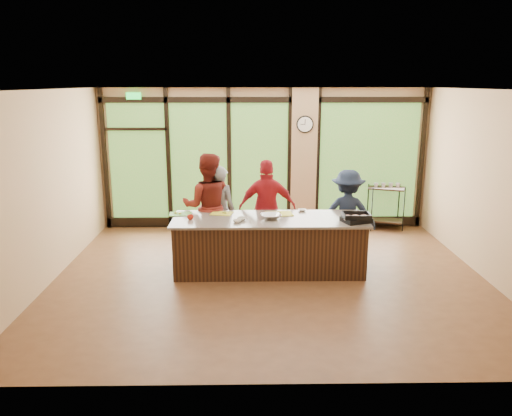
{
  "coord_description": "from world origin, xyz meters",
  "views": [
    {
      "loc": [
        -0.35,
        -7.66,
        3.1
      ],
      "look_at": [
        -0.22,
        0.4,
        1.07
      ],
      "focal_mm": 35.0,
      "sensor_mm": 36.0,
      "label": 1
    }
  ],
  "objects_px": {
    "bar_cart": "(386,201)",
    "flower_stand": "(213,221)",
    "island_base": "(269,246)",
    "cook_left": "(220,211)",
    "cook_right": "(347,213)",
    "roasting_pan": "(356,220)"
  },
  "relations": [
    {
      "from": "bar_cart",
      "to": "flower_stand",
      "type": "bearing_deg",
      "value": -150.18
    },
    {
      "from": "roasting_pan",
      "to": "flower_stand",
      "type": "height_order",
      "value": "roasting_pan"
    },
    {
      "from": "cook_right",
      "to": "flower_stand",
      "type": "relative_size",
      "value": 2.26
    },
    {
      "from": "island_base",
      "to": "cook_left",
      "type": "bearing_deg",
      "value": 137.07
    },
    {
      "from": "cook_left",
      "to": "roasting_pan",
      "type": "bearing_deg",
      "value": 179.83
    },
    {
      "from": "island_base",
      "to": "bar_cart",
      "type": "height_order",
      "value": "bar_cart"
    },
    {
      "from": "island_base",
      "to": "cook_right",
      "type": "xyz_separation_m",
      "value": [
        1.45,
        0.74,
        0.36
      ]
    },
    {
      "from": "island_base",
      "to": "bar_cart",
      "type": "bearing_deg",
      "value": 43.02
    },
    {
      "from": "cook_left",
      "to": "bar_cart",
      "type": "height_order",
      "value": "cook_left"
    },
    {
      "from": "roasting_pan",
      "to": "flower_stand",
      "type": "relative_size",
      "value": 0.6
    },
    {
      "from": "cook_right",
      "to": "bar_cart",
      "type": "bearing_deg",
      "value": -114.17
    },
    {
      "from": "cook_right",
      "to": "flower_stand",
      "type": "bearing_deg",
      "value": -13.14
    },
    {
      "from": "cook_left",
      "to": "bar_cart",
      "type": "xyz_separation_m",
      "value": [
        3.48,
        1.65,
        -0.22
      ]
    },
    {
      "from": "cook_right",
      "to": "flower_stand",
      "type": "xyz_separation_m",
      "value": [
        -2.52,
        1.1,
        -0.44
      ]
    },
    {
      "from": "roasting_pan",
      "to": "bar_cart",
      "type": "height_order",
      "value": "bar_cart"
    },
    {
      "from": "island_base",
      "to": "roasting_pan",
      "type": "distance_m",
      "value": 1.51
    },
    {
      "from": "island_base",
      "to": "roasting_pan",
      "type": "height_order",
      "value": "roasting_pan"
    },
    {
      "from": "cook_left",
      "to": "cook_right",
      "type": "xyz_separation_m",
      "value": [
        2.31,
        -0.05,
        -0.04
      ]
    },
    {
      "from": "cook_right",
      "to": "flower_stand",
      "type": "distance_m",
      "value": 2.79
    },
    {
      "from": "island_base",
      "to": "cook_left",
      "type": "xyz_separation_m",
      "value": [
        -0.86,
        0.8,
        0.4
      ]
    },
    {
      "from": "roasting_pan",
      "to": "flower_stand",
      "type": "distance_m",
      "value": 3.3
    },
    {
      "from": "cook_right",
      "to": "roasting_pan",
      "type": "distance_m",
      "value": 1.02
    }
  ]
}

